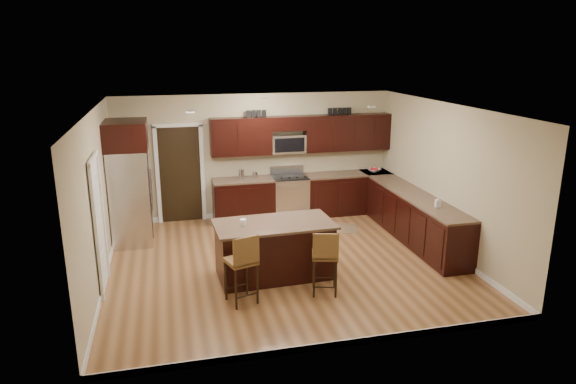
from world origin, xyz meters
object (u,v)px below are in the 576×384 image
object	(u,v)px
range	(290,196)
refrigerator	(129,182)
island	(274,251)
stool_left	(243,261)
stool_right	(325,255)

from	to	relation	value
range	refrigerator	world-z (taller)	refrigerator
refrigerator	island	bearing A→B (deg)	-42.55
island	refrigerator	distance (m)	3.26
range	island	world-z (taller)	range
range	stool_left	distance (m)	4.09
stool_right	stool_left	bearing A→B (deg)	-164.83
island	refrigerator	world-z (taller)	refrigerator
island	stool_left	world-z (taller)	stool_left
refrigerator	stool_right	bearing A→B (deg)	-45.42
island	range	bearing A→B (deg)	69.02
range	stool_left	world-z (taller)	range
island	stool_right	world-z (taller)	stool_right
stool_left	stool_right	xyz separation A→B (m)	(1.24, 0.00, -0.03)
stool_left	refrigerator	distance (m)	3.47
island	stool_right	bearing A→B (deg)	-56.88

